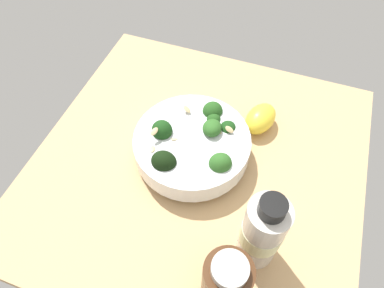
{
  "coord_description": "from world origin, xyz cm",
  "views": [
    {
      "loc": [
        35.32,
        11.45,
        58.05
      ],
      "look_at": [
        -1.12,
        -1.59,
        4.0
      ],
      "focal_mm": 32.71,
      "sensor_mm": 36.0,
      "label": 1
    }
  ],
  "objects_px": {
    "bowl_of_broccoli": "(193,144)",
    "bottle_short": "(226,282)",
    "bottle_tall": "(262,232)",
    "lemon_wedge": "(260,119)"
  },
  "relations": [
    {
      "from": "bowl_of_broccoli",
      "to": "bottle_short",
      "type": "bearing_deg",
      "value": 30.11
    },
    {
      "from": "bowl_of_broccoli",
      "to": "bottle_tall",
      "type": "distance_m",
      "value": 0.22
    },
    {
      "from": "lemon_wedge",
      "to": "bottle_tall",
      "type": "distance_m",
      "value": 0.27
    },
    {
      "from": "bowl_of_broccoli",
      "to": "bottle_tall",
      "type": "relative_size",
      "value": 1.25
    },
    {
      "from": "bottle_tall",
      "to": "bottle_short",
      "type": "distance_m",
      "value": 0.09
    },
    {
      "from": "bowl_of_broccoli",
      "to": "bottle_short",
      "type": "distance_m",
      "value": 0.26
    },
    {
      "from": "lemon_wedge",
      "to": "bottle_tall",
      "type": "height_order",
      "value": "bottle_tall"
    },
    {
      "from": "bowl_of_broccoli",
      "to": "lemon_wedge",
      "type": "relative_size",
      "value": 2.71
    },
    {
      "from": "lemon_wedge",
      "to": "bottle_short",
      "type": "height_order",
      "value": "bottle_short"
    },
    {
      "from": "bowl_of_broccoli",
      "to": "bottle_tall",
      "type": "height_order",
      "value": "bottle_tall"
    }
  ]
}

